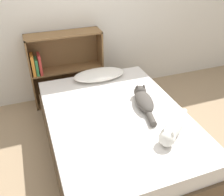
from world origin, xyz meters
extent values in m
plane|color=#997F60|center=(0.00, 0.00, 0.00)|extent=(8.00, 8.00, 0.00)
cube|color=silver|center=(0.00, 1.30, 1.25)|extent=(8.00, 0.06, 2.50)
cube|color=brown|center=(0.00, 0.00, 0.15)|extent=(1.33, 1.83, 0.29)
cube|color=silver|center=(0.00, 0.00, 0.38)|extent=(1.29, 1.78, 0.17)
ellipsoid|color=white|center=(0.06, 0.74, 0.52)|extent=(0.62, 0.30, 0.11)
ellipsoid|color=white|center=(0.36, -0.43, 0.53)|extent=(0.38, 0.35, 0.14)
sphere|color=white|center=(0.23, -0.53, 0.53)|extent=(0.14, 0.14, 0.14)
cone|color=white|center=(0.25, -0.56, 0.61)|extent=(0.04, 0.04, 0.03)
cone|color=white|center=(0.20, -0.50, 0.61)|extent=(0.04, 0.04, 0.03)
cylinder|color=white|center=(0.56, -0.26, 0.49)|extent=(0.16, 0.15, 0.05)
ellipsoid|color=#47423D|center=(0.31, 0.04, 0.52)|extent=(0.24, 0.41, 0.11)
sphere|color=#47423D|center=(0.34, 0.20, 0.53)|extent=(0.13, 0.13, 0.13)
cone|color=#47423D|center=(0.30, 0.21, 0.60)|extent=(0.04, 0.04, 0.03)
cone|color=#47423D|center=(0.37, 0.20, 0.60)|extent=(0.04, 0.04, 0.03)
cylinder|color=#47423D|center=(0.25, -0.21, 0.49)|extent=(0.09, 0.18, 0.06)
cube|color=brown|center=(-0.71, 1.13, 0.47)|extent=(0.02, 0.26, 0.93)
cube|color=brown|center=(0.19, 1.13, 0.47)|extent=(0.02, 0.26, 0.93)
cube|color=brown|center=(-0.26, 1.13, 0.01)|extent=(0.92, 0.26, 0.02)
cube|color=brown|center=(-0.26, 1.13, 0.92)|extent=(0.92, 0.26, 0.02)
cube|color=brown|center=(-0.26, 1.13, 0.47)|extent=(0.88, 0.26, 0.02)
cube|color=brown|center=(-0.26, 1.25, 0.47)|extent=(0.92, 0.02, 0.93)
cube|color=orange|center=(-0.66, 1.09, 0.60)|extent=(0.04, 0.16, 0.26)
cube|color=#337F47|center=(-0.62, 1.09, 0.58)|extent=(0.03, 0.16, 0.20)
cube|color=#B7332D|center=(-0.58, 1.09, 0.60)|extent=(0.03, 0.16, 0.25)
camera|label=1|loc=(-0.70, -1.79, 1.90)|focal=40.00mm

